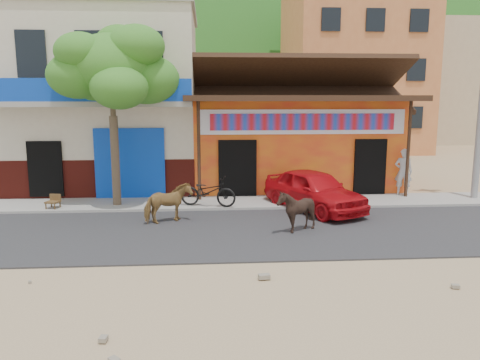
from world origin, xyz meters
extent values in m
plane|color=#9E825B|center=(0.00, 0.00, 0.00)|extent=(120.00, 120.00, 0.00)
cube|color=#28282B|center=(0.00, 2.50, 0.02)|extent=(60.00, 5.00, 0.04)
cube|color=gray|center=(0.00, 6.00, 0.06)|extent=(60.00, 2.00, 0.12)
cube|color=orange|center=(2.00, 10.00, 1.80)|extent=(8.00, 6.00, 3.60)
cube|color=beige|center=(-5.50, 10.00, 3.50)|extent=(7.00, 6.00, 7.00)
cube|color=#CC723F|center=(9.00, 24.00, 6.00)|extent=(9.00, 9.00, 12.00)
cube|color=tan|center=(18.00, 30.00, 5.00)|extent=(8.00, 8.00, 10.00)
ellipsoid|color=#194C14|center=(0.00, 70.00, 12.00)|extent=(100.00, 40.00, 24.00)
imported|color=olive|center=(-2.69, 3.58, 0.63)|extent=(1.52, 1.22, 1.17)
imported|color=black|center=(0.92, 2.34, 0.64)|extent=(1.24, 1.14, 1.20)
imported|color=red|center=(1.98, 4.80, 0.72)|extent=(3.22, 4.29, 1.36)
imported|color=black|center=(-1.50, 5.30, 0.62)|extent=(2.03, 1.19, 1.01)
imported|color=silver|center=(5.80, 6.70, 0.99)|extent=(0.75, 0.63, 1.75)
camera|label=1|loc=(-1.52, -10.06, 3.67)|focal=35.00mm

